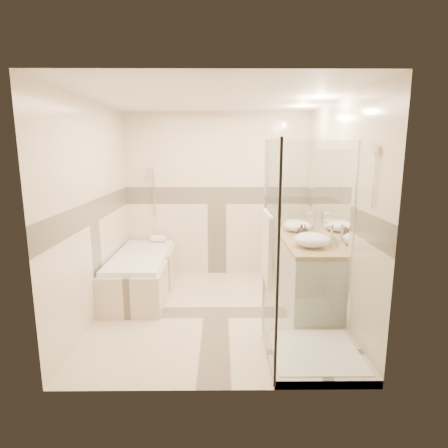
{
  "coord_description": "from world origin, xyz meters",
  "views": [
    {
      "loc": [
        0.06,
        -4.25,
        1.95
      ],
      "look_at": [
        0.1,
        0.25,
        1.05
      ],
      "focal_mm": 30.0,
      "sensor_mm": 36.0,
      "label": 1
    }
  ],
  "objects_px": {
    "bathtub": "(142,272)",
    "vanity": "(304,271)",
    "shower_enclosure": "(303,306)",
    "amenity_bottle_a": "(305,232)",
    "amenity_bottle_b": "(301,230)",
    "vessel_sink_near": "(297,226)",
    "vessel_sink_far": "(312,240)"
  },
  "relations": [
    {
      "from": "bathtub",
      "to": "vanity",
      "type": "distance_m",
      "value": 2.18
    },
    {
      "from": "shower_enclosure",
      "to": "amenity_bottle_a",
      "type": "xyz_separation_m",
      "value": [
        0.27,
        1.24,
        0.44
      ]
    },
    {
      "from": "shower_enclosure",
      "to": "vanity",
      "type": "bearing_deg",
      "value": 77.03
    },
    {
      "from": "shower_enclosure",
      "to": "amenity_bottle_b",
      "type": "xyz_separation_m",
      "value": [
        0.27,
        1.44,
        0.42
      ]
    },
    {
      "from": "vessel_sink_near",
      "to": "vessel_sink_far",
      "type": "height_order",
      "value": "vessel_sink_far"
    },
    {
      "from": "vanity",
      "to": "amenity_bottle_b",
      "type": "bearing_deg",
      "value": 96.7
    },
    {
      "from": "shower_enclosure",
      "to": "amenity_bottle_a",
      "type": "distance_m",
      "value": 1.34
    },
    {
      "from": "vessel_sink_near",
      "to": "amenity_bottle_a",
      "type": "xyz_separation_m",
      "value": [
        0.0,
        -0.48,
        0.01
      ]
    },
    {
      "from": "shower_enclosure",
      "to": "amenity_bottle_a",
      "type": "height_order",
      "value": "shower_enclosure"
    },
    {
      "from": "bathtub",
      "to": "vessel_sink_near",
      "type": "relative_size",
      "value": 4.39
    },
    {
      "from": "vessel_sink_far",
      "to": "amenity_bottle_a",
      "type": "distance_m",
      "value": 0.36
    },
    {
      "from": "amenity_bottle_a",
      "to": "shower_enclosure",
      "type": "bearing_deg",
      "value": -102.38
    },
    {
      "from": "vessel_sink_far",
      "to": "amenity_bottle_a",
      "type": "relative_size",
      "value": 2.27
    },
    {
      "from": "vessel_sink_far",
      "to": "amenity_bottle_a",
      "type": "height_order",
      "value": "amenity_bottle_a"
    },
    {
      "from": "vanity",
      "to": "vessel_sink_near",
      "type": "bearing_deg",
      "value": 92.56
    },
    {
      "from": "vessel_sink_near",
      "to": "vessel_sink_far",
      "type": "bearing_deg",
      "value": -90.0
    },
    {
      "from": "bathtub",
      "to": "vanity",
      "type": "bearing_deg",
      "value": -9.25
    },
    {
      "from": "vessel_sink_near",
      "to": "vanity",
      "type": "bearing_deg",
      "value": -87.44
    },
    {
      "from": "bathtub",
      "to": "amenity_bottle_a",
      "type": "bearing_deg",
      "value": -10.07
    },
    {
      "from": "vanity",
      "to": "shower_enclosure",
      "type": "relative_size",
      "value": 0.79
    },
    {
      "from": "vanity",
      "to": "vessel_sink_far",
      "type": "xyz_separation_m",
      "value": [
        -0.02,
        -0.39,
        0.51
      ]
    },
    {
      "from": "shower_enclosure",
      "to": "amenity_bottle_a",
      "type": "bearing_deg",
      "value": 77.62
    },
    {
      "from": "bathtub",
      "to": "vessel_sink_far",
      "type": "height_order",
      "value": "vessel_sink_far"
    },
    {
      "from": "vessel_sink_near",
      "to": "amenity_bottle_b",
      "type": "xyz_separation_m",
      "value": [
        0.0,
        -0.28,
        -0.0
      ]
    },
    {
      "from": "amenity_bottle_a",
      "to": "amenity_bottle_b",
      "type": "bearing_deg",
      "value": 90.0
    },
    {
      "from": "bathtub",
      "to": "amenity_bottle_b",
      "type": "xyz_separation_m",
      "value": [
        2.13,
        -0.18,
        0.62
      ]
    },
    {
      "from": "vessel_sink_far",
      "to": "amenity_bottle_b",
      "type": "distance_m",
      "value": 0.56
    },
    {
      "from": "amenity_bottle_b",
      "to": "vanity",
      "type": "bearing_deg",
      "value": -83.3
    },
    {
      "from": "vanity",
      "to": "amenity_bottle_b",
      "type": "distance_m",
      "value": 0.53
    },
    {
      "from": "vessel_sink_near",
      "to": "amenity_bottle_b",
      "type": "relative_size",
      "value": 2.61
    },
    {
      "from": "shower_enclosure",
      "to": "amenity_bottle_b",
      "type": "relative_size",
      "value": 13.76
    },
    {
      "from": "vessel_sink_far",
      "to": "amenity_bottle_b",
      "type": "bearing_deg",
      "value": 90.0
    }
  ]
}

